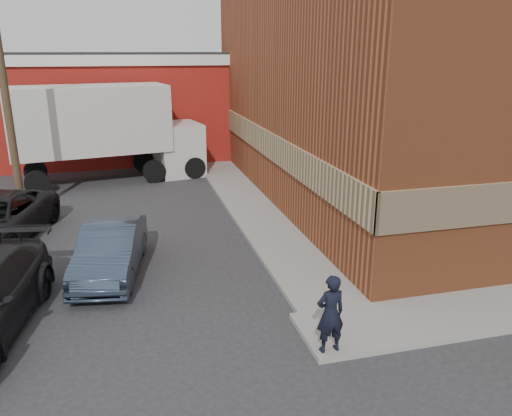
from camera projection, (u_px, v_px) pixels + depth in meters
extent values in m
plane|color=#28282B|center=(310.00, 315.00, 11.26)|extent=(90.00, 90.00, 0.00)
cube|color=#964926|center=(433.00, 81.00, 20.23)|extent=(14.00, 18.00, 9.00)
cube|color=tan|center=(266.00, 143.00, 19.22)|extent=(0.08, 18.16, 1.00)
cube|color=gray|center=(245.00, 200.00, 19.69)|extent=(1.80, 18.00, 0.12)
cube|color=maroon|center=(82.00, 111.00, 27.52)|extent=(16.00, 8.00, 5.00)
cube|color=silver|center=(77.00, 59.00, 26.69)|extent=(16.30, 8.30, 0.50)
cube|color=black|center=(76.00, 53.00, 26.60)|extent=(16.00, 8.00, 0.10)
cylinder|color=#4E3B27|center=(4.00, 89.00, 16.41)|extent=(0.26, 0.26, 9.00)
imported|color=black|center=(330.00, 314.00, 9.51)|extent=(0.61, 0.43, 1.60)
imported|color=#324053|center=(111.00, 250.00, 13.17)|extent=(2.07, 4.29, 1.36)
cube|color=silver|center=(90.00, 119.00, 21.73)|extent=(7.00, 3.76, 2.88)
cube|color=#1E7242|center=(95.00, 134.00, 20.70)|extent=(6.33, 1.13, 0.89)
cube|color=silver|center=(187.00, 148.00, 23.92)|extent=(2.38, 2.74, 2.44)
cylinder|color=black|center=(37.00, 183.00, 20.51)|extent=(1.04, 0.50, 1.00)
cylinder|color=black|center=(36.00, 171.00, 22.44)|extent=(1.04, 0.50, 1.00)
cylinder|color=black|center=(154.00, 171.00, 22.43)|extent=(1.04, 0.50, 1.00)
cylinder|color=black|center=(144.00, 162.00, 24.36)|extent=(1.04, 0.50, 1.00)
cylinder|color=black|center=(194.00, 168.00, 23.18)|extent=(1.04, 0.50, 1.00)
cylinder|color=black|center=(181.00, 159.00, 25.10)|extent=(1.04, 0.50, 1.00)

